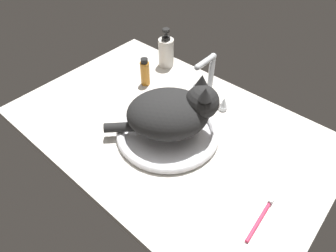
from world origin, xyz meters
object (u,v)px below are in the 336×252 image
(amber_bottle, at_px, (145,72))
(cat, at_px, (174,112))
(faucet, at_px, (208,85))
(toothbrush, at_px, (261,217))
(soap_pump_bottle, at_px, (166,52))
(sink_basin, at_px, (168,132))

(amber_bottle, bearing_deg, cat, -27.57)
(faucet, height_order, toothbrush, faucet)
(cat, distance_m, soap_pump_bottle, 0.43)
(cat, relative_size, soap_pump_bottle, 1.97)
(faucet, distance_m, cat, 0.21)
(cat, bearing_deg, sink_basin, -134.95)
(faucet, distance_m, amber_bottle, 0.27)
(sink_basin, relative_size, faucet, 1.67)
(soap_pump_bottle, xyz_separation_m, amber_bottle, (0.03, -0.16, -0.01))
(faucet, xyz_separation_m, soap_pump_bottle, (-0.29, 0.10, -0.02))
(faucet, xyz_separation_m, toothbrush, (0.39, -0.29, -0.08))
(soap_pump_bottle, bearing_deg, cat, -45.00)
(cat, bearing_deg, faucet, 93.99)
(faucet, bearing_deg, cat, -86.01)
(faucet, xyz_separation_m, cat, (0.01, -0.21, 0.02))
(soap_pump_bottle, height_order, toothbrush, soap_pump_bottle)
(cat, distance_m, toothbrush, 0.40)
(faucet, distance_m, toothbrush, 0.49)
(soap_pump_bottle, bearing_deg, amber_bottle, -79.92)
(soap_pump_bottle, bearing_deg, faucet, -18.32)
(sink_basin, bearing_deg, cat, 45.05)
(cat, relative_size, toothbrush, 2.08)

